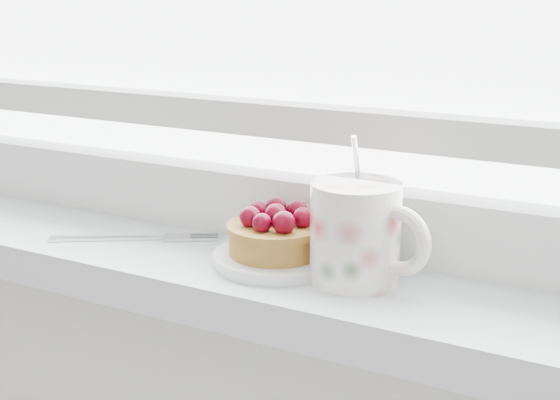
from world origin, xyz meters
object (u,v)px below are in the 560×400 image
Objects in this scene: saucer at (276,259)px; raspberry_tart at (276,232)px; floral_mug at (358,231)px; fork at (133,238)px.

raspberry_tart is at bearing 23.17° from saucer.
fork is (-0.26, -0.00, -0.05)m from floral_mug.
raspberry_tart is 0.71× the size of floral_mug.
raspberry_tart is at bearing 2.27° from fork.
floral_mug is 0.82× the size of fork.
saucer is 0.17m from fork.
raspberry_tart is (0.00, 0.00, 0.03)m from saucer.
floral_mug is (0.09, -0.00, 0.04)m from saucer.
floral_mug is at bearing 0.66° from fork.
saucer is 0.03m from raspberry_tart.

